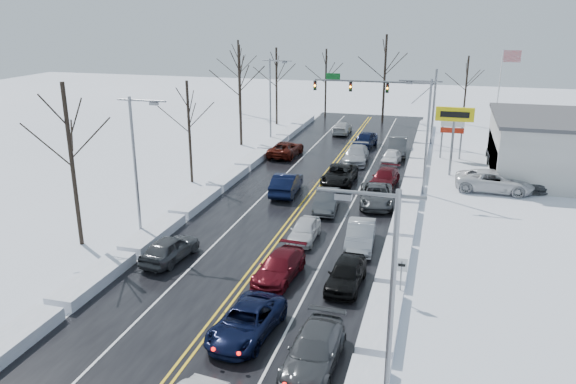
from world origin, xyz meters
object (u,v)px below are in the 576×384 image
(traffic_signal_mast, at_px, (387,91))
(oncoming_car_0, at_px, (286,193))
(flagpole, at_px, (501,89))
(tires_plus_sign, at_px, (454,119))

(traffic_signal_mast, height_order, oncoming_car_0, traffic_signal_mast)
(flagpole, relative_size, oncoming_car_0, 1.97)
(flagpole, bearing_deg, oncoming_car_0, -126.79)
(tires_plus_sign, relative_size, oncoming_car_0, 1.18)
(traffic_signal_mast, xyz_separation_m, oncoming_car_0, (-5.39, -20.88, -5.48))
(tires_plus_sign, xyz_separation_m, flagpole, (4.67, 14.01, 0.93))
(traffic_signal_mast, relative_size, oncoming_car_0, 2.61)
(traffic_signal_mast, xyz_separation_m, flagpole, (11.72, 2.01, 0.45))
(flagpole, height_order, oncoming_car_0, flagpole)
(traffic_signal_mast, xyz_separation_m, tires_plus_sign, (7.05, -12.00, -0.49))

